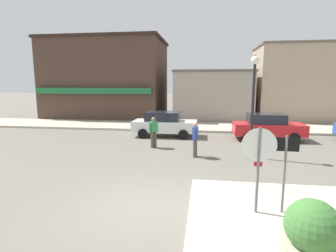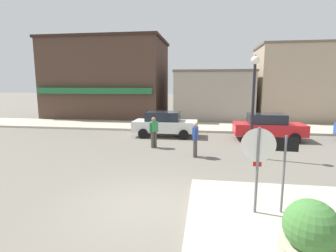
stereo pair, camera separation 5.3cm
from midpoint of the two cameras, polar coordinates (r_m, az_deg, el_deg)
ground_plane at (r=7.56m, az=-5.19°, el=-16.89°), size 160.00×160.00×0.00m
sidewalk_corner at (r=7.39m, az=31.21°, el=-18.27°), size 6.40×4.80×0.15m
kerb_far at (r=20.06m, az=3.29°, el=-0.09°), size 80.00×4.00×0.15m
stop_sign at (r=6.75m, az=18.87°, el=-6.84°), size 0.82×0.08×2.30m
one_way_sign at (r=7.04m, az=23.88°, el=-8.05°), size 0.60×0.06×2.10m
planter at (r=5.90m, az=28.55°, el=-19.94°), size 1.10×1.10×1.23m
lamp_post at (r=12.05m, az=17.99°, el=7.05°), size 0.36×0.36×4.54m
parked_car_nearest at (r=16.56m, az=-0.89°, el=0.51°), size 4.00×1.88×1.56m
parked_car_second at (r=16.56m, az=20.75°, el=-0.09°), size 4.02×1.91×1.56m
pedestrian_crossing_near at (r=11.95m, az=5.82°, el=-2.67°), size 0.26×0.56×1.61m
pedestrian_crossing_far at (r=13.63m, az=-3.27°, el=-1.16°), size 0.44×0.46×1.61m
building_corner_shop at (r=27.01m, az=-13.04°, el=9.93°), size 11.20×7.53×7.50m
building_storefront_left_near at (r=25.56m, az=9.54°, el=6.68°), size 6.91×7.24×4.46m
building_storefront_left_mid at (r=26.42m, az=27.52°, el=8.23°), size 8.47×5.21×6.65m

